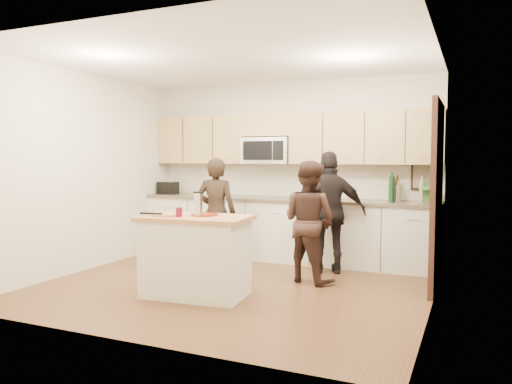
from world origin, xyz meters
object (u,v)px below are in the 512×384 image
at_px(woman_left, 216,213).
at_px(woman_center, 309,221).
at_px(island, 196,256).
at_px(toaster, 168,188).
at_px(woman_right, 330,212).

height_order(woman_left, woman_center, woman_left).
relative_size(woman_left, woman_center, 1.02).
distance_m(island, toaster, 2.96).
xyz_separation_m(toaster, woman_left, (1.38, -0.87, -0.27)).
xyz_separation_m(island, toaster, (-1.85, 2.24, 0.59)).
bearing_deg(woman_left, woman_center, 159.34).
height_order(island, woman_right, woman_right).
xyz_separation_m(woman_left, woman_right, (1.54, 0.33, 0.04)).
bearing_deg(woman_center, toaster, -1.72).
distance_m(woman_left, woman_center, 1.44).
relative_size(toaster, woman_right, 0.18).
relative_size(island, toaster, 4.24).
height_order(island, toaster, toaster).
height_order(island, woman_left, woman_left).
bearing_deg(island, woman_left, 104.19).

